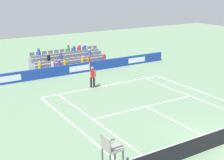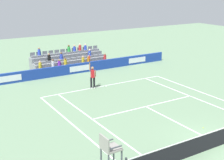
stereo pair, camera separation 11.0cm
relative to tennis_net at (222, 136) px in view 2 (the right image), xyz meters
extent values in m
plane|color=gray|center=(0.00, 0.00, -0.49)|extent=(80.00, 80.00, 0.00)
cube|color=white|center=(0.00, -11.89, -0.49)|extent=(10.97, 0.10, 0.01)
cube|color=white|center=(0.00, -6.40, -0.49)|extent=(8.23, 0.10, 0.01)
cube|color=white|center=(0.00, -3.20, -0.49)|extent=(0.10, 6.40, 0.01)
cube|color=white|center=(4.12, -5.95, -0.49)|extent=(0.10, 11.89, 0.01)
cube|color=white|center=(-4.12, -5.95, -0.49)|extent=(0.10, 11.89, 0.01)
cube|color=white|center=(5.49, -5.95, -0.49)|extent=(0.10, 11.89, 0.01)
cube|color=white|center=(-5.49, -5.95, -0.49)|extent=(0.10, 11.89, 0.01)
cube|color=white|center=(0.00, -11.79, -0.49)|extent=(0.10, 0.20, 0.01)
cube|color=#193899|center=(0.00, -16.61, -0.03)|extent=(19.72, 0.20, 0.92)
cube|color=white|center=(-6.57, -16.50, -0.03)|extent=(2.10, 0.01, 0.52)
cube|color=white|center=(0.00, -16.50, -0.03)|extent=(2.10, 0.01, 0.52)
cube|color=white|center=(6.57, -16.50, -0.03)|extent=(2.10, 0.01, 0.52)
cube|color=black|center=(0.00, 0.00, -0.03)|extent=(11.77, 0.02, 0.92)
cube|color=white|center=(0.00, 0.00, 0.45)|extent=(11.77, 0.04, 0.04)
cylinder|color=black|center=(1.05, -11.83, -0.04)|extent=(0.16, 0.16, 0.90)
cylinder|color=black|center=(1.28, -11.88, -0.04)|extent=(0.16, 0.16, 0.90)
cube|color=white|center=(1.05, -11.83, -0.45)|extent=(0.17, 0.28, 0.08)
cube|color=white|center=(1.28, -11.88, -0.45)|extent=(0.17, 0.28, 0.08)
cube|color=red|center=(1.16, -11.85, 0.71)|extent=(0.29, 0.40, 0.60)
sphere|color=#9E7251|center=(1.16, -11.85, 1.17)|extent=(0.24, 0.24, 0.24)
cylinder|color=#9E7251|center=(1.38, -11.90, 1.32)|extent=(0.09, 0.09, 0.62)
cylinder|color=#9E7251|center=(0.96, -11.76, 0.73)|extent=(0.09, 0.09, 0.56)
cylinder|color=black|center=(1.38, -11.90, 1.77)|extent=(0.04, 0.04, 0.28)
torus|color=red|center=(1.38, -11.90, 2.05)|extent=(0.09, 0.31, 0.31)
sphere|color=#D1E533|center=(1.38, -11.90, 2.33)|extent=(0.07, 0.07, 0.07)
cube|color=gray|center=(6.69, 0.04, 1.26)|extent=(0.70, 0.70, 0.08)
cube|color=gray|center=(7.01, 0.04, 1.57)|extent=(0.06, 0.70, 0.55)
cube|color=#474C54|center=(6.69, -0.28, 1.44)|extent=(0.56, 0.05, 0.04)
cube|color=#474C54|center=(6.69, 0.36, 1.44)|extent=(0.56, 0.05, 0.04)
cube|color=gray|center=(0.00, -17.68, -0.28)|extent=(7.44, 0.95, 0.42)
cube|color=slate|center=(-3.41, -17.68, 0.03)|extent=(0.48, 0.44, 0.20)
cube|color=slate|center=(-3.41, -17.88, 0.28)|extent=(0.48, 0.04, 0.30)
cube|color=slate|center=(-2.79, -17.68, 0.03)|extent=(0.48, 0.44, 0.20)
cube|color=slate|center=(-2.79, -17.88, 0.28)|extent=(0.48, 0.04, 0.30)
cube|color=slate|center=(-2.17, -17.68, 0.03)|extent=(0.48, 0.44, 0.20)
cube|color=slate|center=(-2.17, -17.88, 0.28)|extent=(0.48, 0.04, 0.30)
cube|color=slate|center=(-1.55, -17.68, 0.03)|extent=(0.48, 0.44, 0.20)
cube|color=slate|center=(-1.55, -17.88, 0.28)|extent=(0.48, 0.04, 0.30)
cube|color=slate|center=(-0.93, -17.68, 0.03)|extent=(0.48, 0.44, 0.20)
cube|color=slate|center=(-0.93, -17.88, 0.28)|extent=(0.48, 0.04, 0.30)
cube|color=slate|center=(-0.31, -17.68, 0.03)|extent=(0.48, 0.44, 0.20)
cube|color=slate|center=(-0.31, -17.88, 0.28)|extent=(0.48, 0.04, 0.30)
cube|color=slate|center=(0.31, -17.68, 0.03)|extent=(0.48, 0.44, 0.20)
cube|color=slate|center=(0.31, -17.88, 0.28)|extent=(0.48, 0.04, 0.30)
cube|color=slate|center=(0.93, -17.68, 0.03)|extent=(0.48, 0.44, 0.20)
cube|color=slate|center=(0.93, -17.88, 0.28)|extent=(0.48, 0.04, 0.30)
cube|color=slate|center=(1.55, -17.68, 0.03)|extent=(0.48, 0.44, 0.20)
cube|color=slate|center=(1.55, -17.88, 0.28)|extent=(0.48, 0.04, 0.30)
cube|color=slate|center=(2.17, -17.68, 0.03)|extent=(0.48, 0.44, 0.20)
cube|color=slate|center=(2.17, -17.88, 0.28)|extent=(0.48, 0.04, 0.30)
cube|color=slate|center=(2.79, -17.68, 0.03)|extent=(0.48, 0.44, 0.20)
cube|color=slate|center=(2.79, -17.88, 0.28)|extent=(0.48, 0.04, 0.30)
cube|color=slate|center=(3.41, -17.68, 0.03)|extent=(0.48, 0.44, 0.20)
cube|color=slate|center=(3.41, -17.88, 0.28)|extent=(0.48, 0.04, 0.30)
cube|color=gray|center=(0.00, -18.63, -0.07)|extent=(7.44, 0.95, 0.84)
cube|color=slate|center=(-3.41, -18.63, 0.45)|extent=(0.48, 0.44, 0.20)
cube|color=slate|center=(-3.41, -18.83, 0.70)|extent=(0.48, 0.04, 0.30)
cube|color=slate|center=(-2.79, -18.63, 0.45)|extent=(0.48, 0.44, 0.20)
cube|color=slate|center=(-2.79, -18.83, 0.70)|extent=(0.48, 0.04, 0.30)
cube|color=slate|center=(-2.17, -18.63, 0.45)|extent=(0.48, 0.44, 0.20)
cube|color=slate|center=(-2.17, -18.83, 0.70)|extent=(0.48, 0.04, 0.30)
cube|color=slate|center=(-1.55, -18.63, 0.45)|extent=(0.48, 0.44, 0.20)
cube|color=slate|center=(-1.55, -18.83, 0.70)|extent=(0.48, 0.04, 0.30)
cube|color=slate|center=(-0.93, -18.63, 0.45)|extent=(0.48, 0.44, 0.20)
cube|color=slate|center=(-0.93, -18.83, 0.70)|extent=(0.48, 0.04, 0.30)
cube|color=slate|center=(-0.31, -18.63, 0.45)|extent=(0.48, 0.44, 0.20)
cube|color=slate|center=(-0.31, -18.83, 0.70)|extent=(0.48, 0.04, 0.30)
cube|color=slate|center=(0.31, -18.63, 0.45)|extent=(0.48, 0.44, 0.20)
cube|color=slate|center=(0.31, -18.83, 0.70)|extent=(0.48, 0.04, 0.30)
cube|color=slate|center=(0.93, -18.63, 0.45)|extent=(0.48, 0.44, 0.20)
cube|color=slate|center=(0.93, -18.83, 0.70)|extent=(0.48, 0.04, 0.30)
cube|color=slate|center=(1.55, -18.63, 0.45)|extent=(0.48, 0.44, 0.20)
cube|color=slate|center=(1.55, -18.83, 0.70)|extent=(0.48, 0.04, 0.30)
cube|color=slate|center=(2.17, -18.63, 0.45)|extent=(0.48, 0.44, 0.20)
cube|color=slate|center=(2.17, -18.83, 0.70)|extent=(0.48, 0.04, 0.30)
cube|color=slate|center=(2.79, -18.63, 0.45)|extent=(0.48, 0.44, 0.20)
cube|color=slate|center=(2.79, -18.83, 0.70)|extent=(0.48, 0.04, 0.30)
cube|color=slate|center=(3.41, -18.63, 0.45)|extent=(0.48, 0.44, 0.20)
cube|color=slate|center=(3.41, -18.83, 0.70)|extent=(0.48, 0.04, 0.30)
cube|color=gray|center=(0.00, -19.58, 0.14)|extent=(7.44, 0.95, 1.26)
cube|color=slate|center=(-3.41, -19.58, 0.87)|extent=(0.48, 0.44, 0.20)
cube|color=slate|center=(-3.41, -19.78, 1.12)|extent=(0.48, 0.04, 0.30)
cube|color=slate|center=(-2.79, -19.58, 0.87)|extent=(0.48, 0.44, 0.20)
cube|color=slate|center=(-2.79, -19.78, 1.12)|extent=(0.48, 0.04, 0.30)
cube|color=slate|center=(-2.17, -19.58, 0.87)|extent=(0.48, 0.44, 0.20)
cube|color=slate|center=(-2.17, -19.78, 1.12)|extent=(0.48, 0.04, 0.30)
cube|color=slate|center=(-1.55, -19.58, 0.87)|extent=(0.48, 0.44, 0.20)
cube|color=slate|center=(-1.55, -19.78, 1.12)|extent=(0.48, 0.04, 0.30)
cube|color=slate|center=(-0.93, -19.58, 0.87)|extent=(0.48, 0.44, 0.20)
cube|color=slate|center=(-0.93, -19.78, 1.12)|extent=(0.48, 0.04, 0.30)
cube|color=slate|center=(-0.31, -19.58, 0.87)|extent=(0.48, 0.44, 0.20)
cube|color=slate|center=(-0.31, -19.78, 1.12)|extent=(0.48, 0.04, 0.30)
cube|color=slate|center=(0.31, -19.58, 0.87)|extent=(0.48, 0.44, 0.20)
cube|color=slate|center=(0.31, -19.78, 1.12)|extent=(0.48, 0.04, 0.30)
cube|color=slate|center=(0.93, -19.58, 0.87)|extent=(0.48, 0.44, 0.20)
cube|color=slate|center=(0.93, -19.78, 1.12)|extent=(0.48, 0.04, 0.30)
cube|color=slate|center=(1.55, -19.58, 0.87)|extent=(0.48, 0.44, 0.20)
cube|color=slate|center=(1.55, -19.78, 1.12)|extent=(0.48, 0.04, 0.30)
cube|color=slate|center=(2.17, -19.58, 0.87)|extent=(0.48, 0.44, 0.20)
cube|color=slate|center=(2.17, -19.78, 1.12)|extent=(0.48, 0.04, 0.30)
cube|color=slate|center=(2.79, -19.58, 0.87)|extent=(0.48, 0.44, 0.20)
cube|color=slate|center=(2.79, -19.78, 1.12)|extent=(0.48, 0.04, 0.30)
cube|color=slate|center=(3.41, -19.58, 0.87)|extent=(0.48, 0.44, 0.20)
cube|color=slate|center=(3.41, -19.78, 1.12)|extent=(0.48, 0.04, 0.30)
cylinder|color=blue|center=(-0.93, -19.63, 1.19)|extent=(0.28, 0.28, 0.45)
sphere|color=#D3A884|center=(-0.93, -19.63, 1.52)|extent=(0.20, 0.20, 0.20)
cylinder|color=green|center=(-0.31, -19.63, 1.22)|extent=(0.28, 0.28, 0.50)
sphere|color=brown|center=(-0.31, -19.63, 1.57)|extent=(0.20, 0.20, 0.20)
cylinder|color=orange|center=(-1.55, -17.73, 0.36)|extent=(0.28, 0.28, 0.46)
sphere|color=#9E7251|center=(-1.55, -17.73, 0.69)|extent=(0.20, 0.20, 0.20)
cylinder|color=red|center=(-3.41, -17.73, 0.37)|extent=(0.28, 0.28, 0.48)
sphere|color=#9E7251|center=(-3.41, -17.73, 0.71)|extent=(0.20, 0.20, 0.20)
cylinder|color=blue|center=(-2.17, -18.68, 0.78)|extent=(0.28, 0.28, 0.46)
sphere|color=beige|center=(-2.17, -18.68, 1.11)|extent=(0.20, 0.20, 0.20)
cylinder|color=white|center=(2.17, -17.73, 0.40)|extent=(0.28, 0.28, 0.54)
sphere|color=brown|center=(2.17, -17.73, 0.77)|extent=(0.20, 0.20, 0.20)
cylinder|color=blue|center=(0.93, -18.68, 0.78)|extent=(0.28, 0.28, 0.46)
sphere|color=brown|center=(0.93, -18.68, 1.11)|extent=(0.20, 0.20, 0.20)
cylinder|color=purple|center=(1.55, -17.73, 0.35)|extent=(0.28, 0.28, 0.45)
sphere|color=#9E7251|center=(1.55, -17.73, 0.68)|extent=(0.20, 0.20, 0.20)
cylinder|color=red|center=(-1.55, -19.63, 1.23)|extent=(0.28, 0.28, 0.52)
sphere|color=beige|center=(-1.55, -19.63, 1.58)|extent=(0.20, 0.20, 0.20)
cylinder|color=yellow|center=(-0.93, -17.73, 0.38)|extent=(0.28, 0.28, 0.50)
sphere|color=#D3A884|center=(-0.93, -17.73, 0.73)|extent=(0.20, 0.20, 0.20)
cylinder|color=yellow|center=(0.93, -17.73, 0.40)|extent=(0.28, 0.28, 0.54)
sphere|color=brown|center=(0.93, -17.73, 0.76)|extent=(0.20, 0.20, 0.20)
cylinder|color=blue|center=(-2.17, -19.63, 1.18)|extent=(0.28, 0.28, 0.43)
sphere|color=beige|center=(-2.17, -19.63, 1.50)|extent=(0.20, 0.20, 0.20)
cylinder|color=blue|center=(2.79, -19.63, 1.24)|extent=(0.28, 0.28, 0.54)
sphere|color=#9E7251|center=(2.79, -19.63, 1.60)|extent=(0.20, 0.20, 0.20)
cylinder|color=black|center=(2.17, -18.68, 0.80)|extent=(0.28, 0.28, 0.50)
sphere|color=#9E7251|center=(2.17, -18.68, 1.14)|extent=(0.20, 0.20, 0.20)
cylinder|color=yellow|center=(3.41, -17.73, 0.40)|extent=(0.28, 0.28, 0.54)
sphere|color=#D3A884|center=(3.41, -17.73, 0.77)|extent=(0.20, 0.20, 0.20)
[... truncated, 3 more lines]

